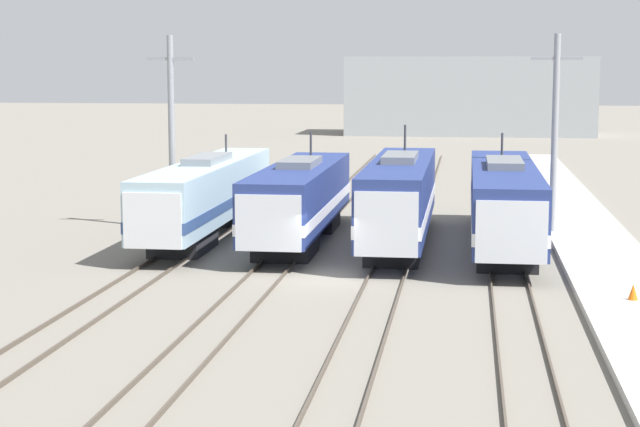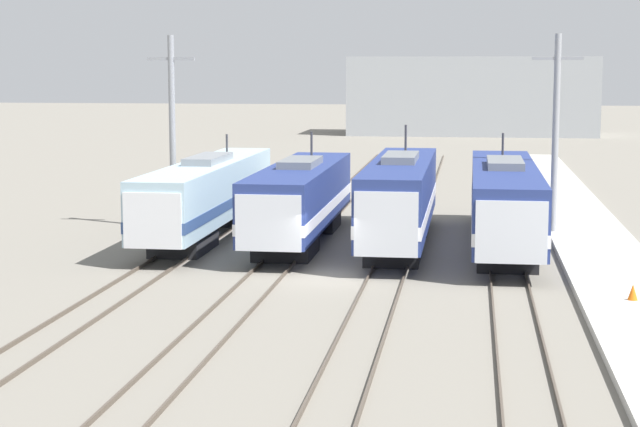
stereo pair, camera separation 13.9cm
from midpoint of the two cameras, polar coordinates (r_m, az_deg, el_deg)
ground_plane at (r=43.50m, az=0.41°, el=-3.43°), size 400.00×400.00×0.00m
rail_pair_far_left at (r=45.04m, az=-8.91°, el=-3.04°), size 1.51×120.00×0.15m
rail_pair_center_left at (r=43.87m, az=-2.77°, el=-3.24°), size 1.51×120.00×0.15m
rail_pair_center_right at (r=43.23m, az=3.63°, el=-3.42°), size 1.51×120.00×0.15m
rail_pair_far_right at (r=43.14m, az=10.15°, el=-3.55°), size 1.51×120.00×0.15m
locomotive_far_left at (r=53.73m, az=-6.02°, el=0.96°), size 2.76×19.33×4.88m
locomotive_center_left at (r=51.65m, az=-1.05°, el=0.72°), size 3.04×16.81×5.18m
locomotive_center_right at (r=50.53m, az=4.34°, el=0.72°), size 2.83×17.16×5.58m
locomotive_far_right at (r=50.84m, az=9.89°, el=0.55°), size 3.04×19.32×5.16m
catenary_tower_left at (r=56.52m, az=-7.82°, el=4.49°), size 2.51×0.33×10.12m
catenary_tower_right at (r=54.54m, az=12.52°, el=4.26°), size 2.51×0.33×10.12m
platform at (r=43.51m, az=15.86°, el=-3.53°), size 4.00×120.00×0.29m
traffic_cone at (r=39.56m, az=16.44°, el=-4.04°), size 0.36×0.36×0.57m
depot_building at (r=136.48m, az=8.13°, el=6.24°), size 30.57×11.36×9.73m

